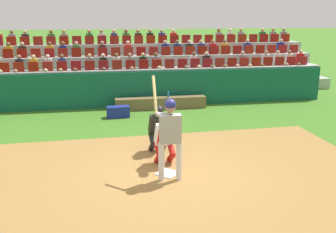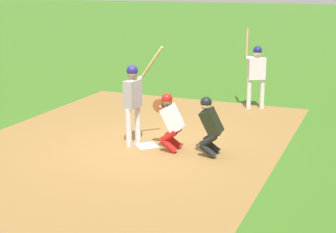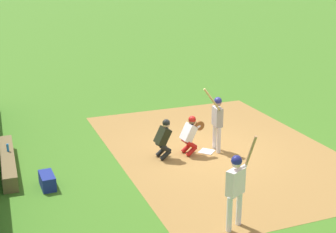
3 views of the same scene
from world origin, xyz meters
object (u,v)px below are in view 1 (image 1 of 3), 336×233
at_px(home_plate_umpire, 158,126).
at_px(equipment_duffel_bag, 118,112).
at_px(home_plate_marker, 168,173).
at_px(dugout_bench, 161,103).
at_px(catcher_crouching, 165,136).
at_px(batter_at_plate, 170,130).
at_px(water_bottle_on_bench, 168,94).

relative_size(home_plate_umpire, equipment_duffel_bag, 1.65).
xyz_separation_m(home_plate_marker, dugout_bench, (-0.81, -6.07, 0.20)).
relative_size(catcher_crouching, equipment_duffel_bag, 1.66).
height_order(batter_at_plate, equipment_duffel_bag, batter_at_plate).
height_order(dugout_bench, equipment_duffel_bag, dugout_bench).
xyz_separation_m(home_plate_umpire, water_bottle_on_bench, (-1.08, -4.56, -0.14)).
xyz_separation_m(batter_at_plate, water_bottle_on_bench, (-1.11, -6.35, -0.57)).
distance_m(water_bottle_on_bench, equipment_duffel_bag, 2.16).
bearing_deg(home_plate_umpire, batter_at_plate, 89.15).
bearing_deg(dugout_bench, water_bottle_on_bench, 171.87).
xyz_separation_m(catcher_crouching, water_bottle_on_bench, (-1.06, -5.46, -0.16)).
bearing_deg(catcher_crouching, home_plate_umpire, -88.87).
relative_size(dugout_bench, water_bottle_on_bench, 14.74).
bearing_deg(home_plate_marker, water_bottle_on_bench, -100.20).
relative_size(batter_at_plate, home_plate_umpire, 1.73).
bearing_deg(home_plate_marker, home_plate_umpire, -90.20).
bearing_deg(home_plate_umpire, home_plate_marker, 89.80).
distance_m(home_plate_marker, home_plate_umpire, 1.61).
relative_size(water_bottle_on_bench, equipment_duffel_bag, 0.30).
xyz_separation_m(home_plate_marker, water_bottle_on_bench, (-1.08, -6.03, 0.54)).
height_order(home_plate_marker, home_plate_umpire, home_plate_umpire).
xyz_separation_m(catcher_crouching, equipment_duffel_bag, (0.87, -4.54, -0.52)).
relative_size(batter_at_plate, catcher_crouching, 1.73).
bearing_deg(home_plate_umpire, catcher_crouching, 91.13).
xyz_separation_m(batter_at_plate, home_plate_umpire, (-0.03, -1.79, -0.43)).
height_order(batter_at_plate, water_bottle_on_bench, batter_at_plate).
bearing_deg(catcher_crouching, batter_at_plate, 87.18).
distance_m(batter_at_plate, equipment_duffel_bag, 5.58).
relative_size(batter_at_plate, equipment_duffel_bag, 2.86).
bearing_deg(home_plate_marker, equipment_duffel_bag, -80.62).
distance_m(batter_at_plate, dugout_bench, 6.51).
height_order(home_plate_marker, equipment_duffel_bag, equipment_duffel_bag).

